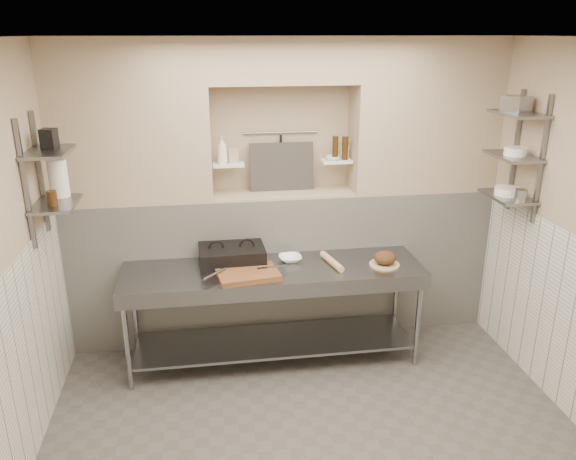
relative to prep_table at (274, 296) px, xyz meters
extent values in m
cube|color=#4A4541|center=(0.17, -1.18, -0.69)|extent=(4.00, 3.90, 0.10)
cube|color=silver|center=(0.17, -1.18, 2.21)|extent=(4.00, 3.90, 0.10)
cube|color=tan|center=(0.17, 0.82, 0.76)|extent=(4.00, 0.10, 2.80)
cube|color=silver|center=(0.17, 0.57, 0.06)|extent=(4.00, 0.40, 1.40)
cube|color=tan|center=(0.17, 0.57, 0.77)|extent=(1.30, 0.40, 0.02)
cube|color=tan|center=(-1.16, 0.57, 1.46)|extent=(1.35, 0.40, 1.40)
cube|color=tan|center=(1.49, 0.57, 1.46)|extent=(1.35, 0.40, 1.40)
cube|color=tan|center=(0.17, 0.57, 1.96)|extent=(1.30, 0.40, 0.40)
cube|color=silver|center=(-1.82, -1.18, 0.06)|extent=(0.02, 3.90, 1.40)
cube|color=white|center=(-0.33, 0.57, 1.06)|extent=(0.28, 0.16, 0.02)
cube|color=white|center=(0.67, 0.57, 1.06)|extent=(0.28, 0.16, 0.02)
cylinder|color=gray|center=(0.17, 0.74, 1.31)|extent=(0.70, 0.02, 0.02)
cylinder|color=black|center=(0.17, 0.72, 1.14)|extent=(0.02, 0.02, 0.30)
cube|color=#383330|center=(0.17, 0.67, 1.00)|extent=(0.60, 0.08, 0.45)
cube|color=slate|center=(-1.81, 0.07, 1.16)|extent=(0.03, 0.03, 0.95)
cube|color=slate|center=(-1.81, -0.33, 1.16)|extent=(0.03, 0.03, 0.95)
cube|color=slate|center=(-1.67, -0.13, 0.96)|extent=(0.30, 0.50, 0.02)
cube|color=slate|center=(-1.67, -0.13, 1.36)|extent=(0.30, 0.50, 0.03)
cube|color=slate|center=(2.14, 0.07, 1.21)|extent=(0.03, 0.03, 1.05)
cube|color=slate|center=(2.14, -0.33, 1.21)|extent=(0.03, 0.03, 1.05)
cube|color=slate|center=(2.01, -0.13, 0.86)|extent=(0.30, 0.50, 0.02)
cube|color=slate|center=(2.01, -0.13, 1.21)|extent=(0.30, 0.50, 0.02)
cube|color=slate|center=(2.01, -0.13, 1.56)|extent=(0.30, 0.50, 0.03)
cube|color=gray|center=(0.00, 0.02, 0.24)|extent=(2.60, 0.70, 0.04)
cube|color=gray|center=(0.00, 0.02, -0.46)|extent=(2.45, 0.60, 0.03)
cube|color=gray|center=(0.00, -0.31, 0.18)|extent=(2.60, 0.02, 0.12)
cylinder|color=gray|center=(-1.24, -0.27, -0.21)|extent=(0.04, 0.04, 0.86)
cylinder|color=gray|center=(-1.24, 0.31, -0.21)|extent=(0.04, 0.04, 0.86)
cylinder|color=gray|center=(1.24, -0.27, -0.21)|extent=(0.04, 0.04, 0.86)
cylinder|color=gray|center=(1.24, 0.31, -0.21)|extent=(0.04, 0.04, 0.86)
cube|color=black|center=(-0.34, 0.18, 0.31)|extent=(0.58, 0.43, 0.10)
cube|color=black|center=(-0.34, 0.18, 0.39)|extent=(0.58, 0.43, 0.05)
cube|color=brown|center=(-0.23, -0.13, 0.28)|extent=(0.55, 0.42, 0.05)
cube|color=gray|center=(-0.01, -0.07, 0.31)|extent=(0.27, 0.07, 0.01)
cylinder|color=gray|center=(-0.51, -0.17, 0.32)|extent=(0.20, 0.22, 0.03)
imported|color=white|center=(0.17, 0.15, 0.28)|extent=(0.21, 0.21, 0.05)
cylinder|color=tan|center=(0.52, 0.02, 0.29)|extent=(0.14, 0.39, 0.06)
cylinder|color=tan|center=(0.97, -0.07, 0.27)|extent=(0.26, 0.26, 0.02)
ellipsoid|color=#4C2D19|center=(0.97, -0.07, 0.33)|extent=(0.19, 0.19, 0.12)
imported|color=white|center=(-0.38, 0.57, 1.19)|extent=(0.10, 0.10, 0.24)
cube|color=tan|center=(-0.28, 0.61, 1.14)|extent=(0.09, 0.09, 0.13)
imported|color=white|center=(0.63, 0.56, 1.09)|extent=(0.14, 0.14, 0.04)
cylinder|color=black|center=(0.75, 0.56, 1.18)|extent=(0.06, 0.06, 0.21)
cylinder|color=black|center=(0.66, 0.57, 1.18)|extent=(0.05, 0.05, 0.22)
cylinder|color=white|center=(0.75, 0.59, 1.13)|extent=(0.07, 0.07, 0.13)
cylinder|color=white|center=(-1.67, 0.04, 1.12)|extent=(0.15, 0.15, 0.29)
cylinder|color=black|center=(-1.67, -0.22, 1.03)|extent=(0.08, 0.08, 0.11)
cube|color=black|center=(-1.67, -0.07, 1.44)|extent=(0.12, 0.12, 0.15)
cylinder|color=white|center=(2.01, -0.12, 0.90)|extent=(0.22, 0.22, 0.06)
cylinder|color=gray|center=(2.01, -0.33, 0.92)|extent=(0.10, 0.10, 0.10)
cylinder|color=white|center=(2.01, -0.16, 1.25)|extent=(0.18, 0.18, 0.07)
cube|color=gray|center=(2.01, -0.08, 1.63)|extent=(0.22, 0.24, 0.13)
camera|label=1|loc=(-0.54, -4.42, 2.19)|focal=35.00mm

